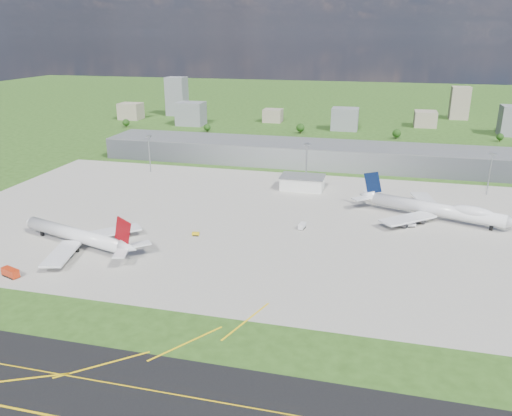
% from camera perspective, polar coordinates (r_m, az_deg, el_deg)
% --- Properties ---
extents(ground, '(1400.00, 1400.00, 0.00)m').
position_cam_1_polar(ground, '(362.94, 4.96, 4.55)').
color(ground, '#2B4B17').
rests_on(ground, ground).
extents(apron, '(360.00, 190.00, 0.08)m').
position_cam_1_polar(apron, '(257.94, 3.25, -1.64)').
color(apron, '#9B978D').
rests_on(apron, ground).
extents(terminal, '(300.00, 42.00, 15.00)m').
position_cam_1_polar(terminal, '(375.54, 5.36, 6.22)').
color(terminal, slate).
rests_on(terminal, ground).
extents(ops_building, '(26.00, 16.00, 8.00)m').
position_cam_1_polar(ops_building, '(312.80, 5.32, 2.87)').
color(ops_building, silver).
rests_on(ops_building, ground).
extents(mast_west, '(3.50, 2.00, 25.90)m').
position_cam_1_polar(mast_west, '(355.51, -12.14, 6.82)').
color(mast_west, gray).
rests_on(mast_west, ground).
extents(mast_center, '(3.50, 2.00, 25.90)m').
position_cam_1_polar(mast_center, '(323.64, 5.81, 5.93)').
color(mast_center, gray).
rests_on(mast_center, ground).
extents(mast_east, '(3.50, 2.00, 25.90)m').
position_cam_1_polar(mast_east, '(327.56, 25.26, 4.33)').
color(mast_east, gray).
rests_on(mast_east, ground).
extents(airliner_red_twin, '(70.75, 54.00, 19.81)m').
position_cam_1_polar(airliner_red_twin, '(240.40, -19.59, -3.06)').
color(airliner_red_twin, silver).
rests_on(airliner_red_twin, ground).
extents(airliner_blue_quad, '(78.86, 60.34, 21.24)m').
position_cam_1_polar(airliner_blue_quad, '(275.23, 19.91, -0.14)').
color(airliner_blue_quad, silver).
rests_on(airliner_blue_quad, ground).
extents(fire_truck, '(8.64, 5.42, 3.59)m').
position_cam_1_polar(fire_truck, '(223.67, -26.26, -6.67)').
color(fire_truck, red).
rests_on(fire_truck, ground).
extents(tug_yellow, '(3.72, 2.52, 1.73)m').
position_cam_1_polar(tug_yellow, '(242.08, -6.90, -2.98)').
color(tug_yellow, yellow).
rests_on(tug_yellow, ground).
extents(van_white_near, '(3.36, 5.98, 2.84)m').
position_cam_1_polar(van_white_near, '(249.57, 5.28, -2.09)').
color(van_white_near, silver).
rests_on(van_white_near, ground).
extents(van_white_far, '(4.43, 3.03, 2.15)m').
position_cam_1_polar(van_white_far, '(262.70, 17.33, -1.88)').
color(van_white_far, white).
rests_on(van_white_far, ground).
extents(bldg_far_w, '(24.00, 20.00, 18.00)m').
position_cam_1_polar(bldg_far_w, '(590.67, -14.12, 10.69)').
color(bldg_far_w, gray).
rests_on(bldg_far_w, ground).
extents(bldg_w, '(28.00, 22.00, 24.00)m').
position_cam_1_polar(bldg_w, '(539.24, -7.45, 10.64)').
color(bldg_w, slate).
rests_on(bldg_w, ground).
extents(bldg_cw, '(20.00, 18.00, 14.00)m').
position_cam_1_polar(bldg_cw, '(555.35, 1.94, 10.52)').
color(bldg_cw, gray).
rests_on(bldg_cw, ground).
extents(bldg_c, '(26.00, 20.00, 22.00)m').
position_cam_1_polar(bldg_c, '(514.48, 10.12, 9.98)').
color(bldg_c, slate).
rests_on(bldg_c, ground).
extents(bldg_ce, '(22.00, 24.00, 16.00)m').
position_cam_1_polar(bldg_ce, '(555.33, 18.78, 9.62)').
color(bldg_ce, gray).
rests_on(bldg_ce, ground).
extents(bldg_tall_w, '(22.00, 20.00, 44.00)m').
position_cam_1_polar(bldg_tall_w, '(607.92, -9.03, 12.49)').
color(bldg_tall_w, slate).
rests_on(bldg_tall_w, ground).
extents(bldg_tall_e, '(20.00, 18.00, 36.00)m').
position_cam_1_polar(bldg_tall_e, '(617.54, 22.25, 11.05)').
color(bldg_tall_e, gray).
rests_on(bldg_tall_e, ground).
extents(tree_far_w, '(7.20, 7.20, 8.80)m').
position_cam_1_polar(tree_far_w, '(538.34, -14.64, 9.43)').
color(tree_far_w, '#382314').
rests_on(tree_far_w, ground).
extents(tree_w, '(6.75, 6.75, 8.25)m').
position_cam_1_polar(tree_w, '(497.71, -5.61, 9.15)').
color(tree_w, '#382314').
rests_on(tree_w, ground).
extents(tree_c, '(8.10, 8.10, 9.90)m').
position_cam_1_polar(tree_c, '(490.22, 5.09, 9.13)').
color(tree_c, '#382314').
rests_on(tree_c, ground).
extents(tree_e, '(7.65, 7.65, 9.35)m').
position_cam_1_polar(tree_e, '(480.12, 15.77, 8.23)').
color(tree_e, '#382314').
rests_on(tree_e, ground).
extents(tree_far_e, '(6.30, 6.30, 7.70)m').
position_cam_1_polar(tree_far_e, '(501.31, 26.12, 7.32)').
color(tree_far_e, '#382314').
rests_on(tree_far_e, ground).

